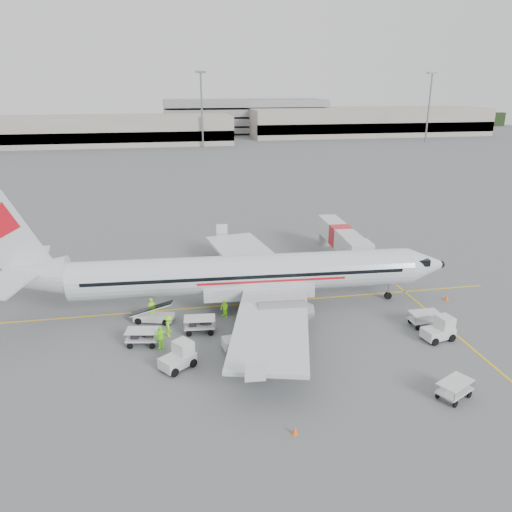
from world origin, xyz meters
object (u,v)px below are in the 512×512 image
Objects in this scene: aircraft at (245,249)px; tug_fore at (438,329)px; tug_mid at (239,339)px; tug_aft at (177,356)px; belt_loader at (153,309)px; jet_bridge at (340,243)px.

tug_fore is (13.57, -8.61, -4.44)m from aircraft.
tug_fore reaches higher than tug_mid.
aircraft is 16.16× the size of tug_aft.
belt_loader is 7.78m from tug_aft.
jet_bridge reaches higher than belt_loader.
belt_loader is at bearing 65.45° from tug_aft.
belt_loader is 1.78× the size of tug_fore.
belt_loader is 1.80× the size of tug_mid.
aircraft is 2.67× the size of jet_bridge.
jet_bridge reaches higher than tug_fore.
aircraft is 9.14× the size of belt_loader.
aircraft is 8.71m from tug_mid.
belt_loader is at bearing -147.77° from jet_bridge.
tug_aft is at bearing -61.69° from belt_loader.
jet_bridge is 23.70m from belt_loader.
belt_loader is at bearing -166.57° from aircraft.
aircraft is at bearing 18.48° from tug_aft.
aircraft reaches higher than tug_mid.
tug_mid is (-1.71, -7.29, -4.45)m from aircraft.
tug_mid is at bearing -27.22° from belt_loader.
aircraft is 16.23× the size of tug_fore.
jet_bridge is at bearing 43.55° from aircraft.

